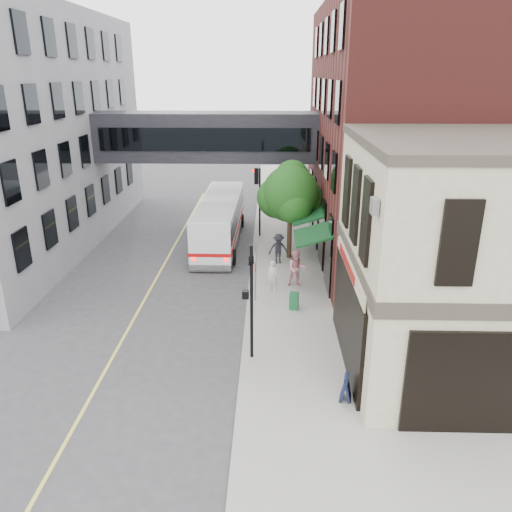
# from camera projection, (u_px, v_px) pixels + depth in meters

# --- Properties ---
(ground) EXTENTS (120.00, 120.00, 0.00)m
(ground) POSITION_uv_depth(u_px,v_px,m) (238.00, 391.00, 17.27)
(ground) COLOR #38383A
(ground) RESTS_ON ground
(sidewalk_main) EXTENTS (4.00, 60.00, 0.15)m
(sidewalk_main) POSITION_uv_depth(u_px,v_px,m) (285.00, 252.00, 30.32)
(sidewalk_main) COLOR gray
(sidewalk_main) RESTS_ON ground
(corner_building) EXTENTS (10.19, 8.12, 8.45)m
(corner_building) POSITION_uv_depth(u_px,v_px,m) (496.00, 259.00, 17.46)
(corner_building) COLOR tan
(corner_building) RESTS_ON ground
(brick_building) EXTENTS (13.76, 18.00, 14.00)m
(brick_building) POSITION_uv_depth(u_px,v_px,m) (426.00, 135.00, 28.66)
(brick_building) COLOR #561E1B
(brick_building) RESTS_ON ground
(skyway_bridge) EXTENTS (14.00, 3.18, 3.00)m
(skyway_bridge) POSITION_uv_depth(u_px,v_px,m) (207.00, 136.00, 31.98)
(skyway_bridge) COLOR black
(skyway_bridge) RESTS_ON ground
(traffic_signal_near) EXTENTS (0.44, 0.22, 4.60)m
(traffic_signal_near) POSITION_uv_depth(u_px,v_px,m) (251.00, 289.00, 18.10)
(traffic_signal_near) COLOR black
(traffic_signal_near) RESTS_ON sidewalk_main
(traffic_signal_far) EXTENTS (0.53, 0.28, 4.50)m
(traffic_signal_far) POSITION_uv_depth(u_px,v_px,m) (258.00, 189.00, 32.05)
(traffic_signal_far) COLOR black
(traffic_signal_far) RESTS_ON sidewalk_main
(street_sign_pole) EXTENTS (0.08, 0.75, 3.00)m
(street_sign_pole) POSITION_uv_depth(u_px,v_px,m) (255.00, 266.00, 23.15)
(street_sign_pole) COLOR gray
(street_sign_pole) RESTS_ON sidewalk_main
(street_tree) EXTENTS (3.80, 3.20, 5.60)m
(street_tree) POSITION_uv_depth(u_px,v_px,m) (290.00, 194.00, 28.25)
(street_tree) COLOR #382619
(street_tree) RESTS_ON sidewalk_main
(lane_marking) EXTENTS (0.12, 40.00, 0.01)m
(lane_marking) POSITION_uv_depth(u_px,v_px,m) (157.00, 278.00, 26.77)
(lane_marking) COLOR #D8CC4C
(lane_marking) RESTS_ON ground
(bus) EXTENTS (2.68, 10.66, 2.86)m
(bus) POSITION_uv_depth(u_px,v_px,m) (220.00, 219.00, 31.74)
(bus) COLOR white
(bus) RESTS_ON ground
(pedestrian_a) EXTENTS (0.63, 0.51, 1.51)m
(pedestrian_a) POSITION_uv_depth(u_px,v_px,m) (273.00, 276.00, 24.70)
(pedestrian_a) COLOR silver
(pedestrian_a) RESTS_ON sidewalk_main
(pedestrian_b) EXTENTS (0.95, 0.75, 1.89)m
(pedestrian_b) POSITION_uv_depth(u_px,v_px,m) (297.00, 268.00, 25.10)
(pedestrian_b) COLOR pink
(pedestrian_b) RESTS_ON sidewalk_main
(pedestrian_c) EXTENTS (1.21, 0.81, 1.74)m
(pedestrian_c) POSITION_uv_depth(u_px,v_px,m) (278.00, 249.00, 28.12)
(pedestrian_c) COLOR black
(pedestrian_c) RESTS_ON sidewalk_main
(newspaper_box) EXTENTS (0.46, 0.43, 0.80)m
(newspaper_box) POSITION_uv_depth(u_px,v_px,m) (294.00, 301.00, 22.79)
(newspaper_box) COLOR #14592D
(newspaper_box) RESTS_ON sidewalk_main
(sandwich_board) EXTENTS (0.43, 0.57, 0.90)m
(sandwich_board) POSITION_uv_depth(u_px,v_px,m) (346.00, 388.00, 16.43)
(sandwich_board) COLOR black
(sandwich_board) RESTS_ON sidewalk_main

